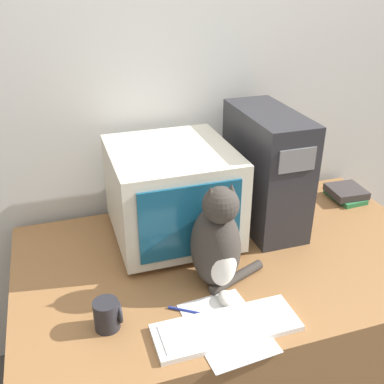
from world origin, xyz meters
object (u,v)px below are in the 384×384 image
(cat, at_px, (217,244))
(crt_monitor, at_px, (172,193))
(pen, at_px, (192,312))
(keyboard, at_px, (226,327))
(book_stack, at_px, (346,193))
(computer_tower, at_px, (265,169))
(mug, at_px, (108,315))

(cat, bearing_deg, crt_monitor, 100.79)
(pen, bearing_deg, keyboard, -53.23)
(cat, height_order, book_stack, cat)
(computer_tower, distance_m, keyboard, 0.70)
(keyboard, relative_size, pen, 3.26)
(keyboard, relative_size, cat, 1.14)
(cat, bearing_deg, keyboard, -101.61)
(computer_tower, distance_m, mug, 0.85)
(keyboard, distance_m, pen, 0.12)
(keyboard, height_order, mug, mug)
(book_stack, height_order, pen, book_stack)
(crt_monitor, xyz_separation_m, cat, (0.06, -0.33, -0.03))
(cat, height_order, mug, cat)
(computer_tower, bearing_deg, crt_monitor, 179.89)
(keyboard, distance_m, mug, 0.35)
(computer_tower, height_order, cat, computer_tower)
(keyboard, xyz_separation_m, book_stack, (0.84, 0.61, 0.02))
(crt_monitor, bearing_deg, cat, -80.22)
(cat, distance_m, pen, 0.23)
(keyboard, bearing_deg, book_stack, 35.97)
(book_stack, xyz_separation_m, mug, (-1.17, -0.49, 0.02))
(keyboard, bearing_deg, cat, 77.38)
(crt_monitor, height_order, cat, cat)
(computer_tower, relative_size, mug, 4.97)
(crt_monitor, height_order, book_stack, crt_monitor)
(cat, bearing_deg, mug, -165.29)
(cat, distance_m, book_stack, 0.89)
(crt_monitor, height_order, keyboard, crt_monitor)
(computer_tower, height_order, keyboard, computer_tower)
(crt_monitor, bearing_deg, mug, -126.96)
(pen, bearing_deg, cat, 42.84)
(cat, relative_size, mug, 4.04)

